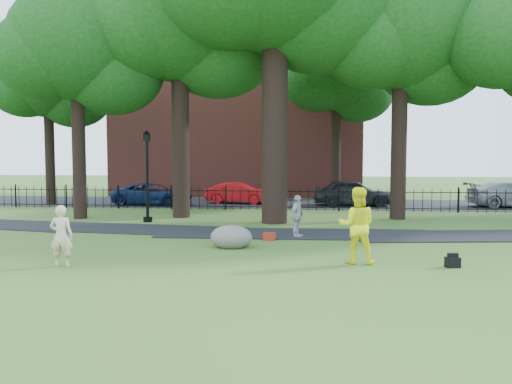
# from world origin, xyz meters

# --- Properties ---
(ground) EXTENTS (120.00, 120.00, 0.00)m
(ground) POSITION_xyz_m (0.00, 0.00, 0.00)
(ground) COLOR #355B1F
(ground) RESTS_ON ground
(footpath) EXTENTS (36.07, 3.85, 0.03)m
(footpath) POSITION_xyz_m (1.00, 3.90, 0.00)
(footpath) COLOR black
(footpath) RESTS_ON ground
(street) EXTENTS (80.00, 7.00, 0.02)m
(street) POSITION_xyz_m (0.00, 16.00, 0.00)
(street) COLOR black
(street) RESTS_ON ground
(iron_fence) EXTENTS (44.00, 0.04, 1.20)m
(iron_fence) POSITION_xyz_m (0.00, 12.00, 0.60)
(iron_fence) COLOR black
(iron_fence) RESTS_ON ground
(brick_building) EXTENTS (18.00, 8.00, 12.00)m
(brick_building) POSITION_xyz_m (-4.00, 24.00, 6.00)
(brick_building) COLOR brown
(brick_building) RESTS_ON ground
(tree_row) EXTENTS (26.82, 7.96, 12.42)m
(tree_row) POSITION_xyz_m (0.52, 8.40, 8.15)
(tree_row) COLOR black
(tree_row) RESTS_ON ground
(woman) EXTENTS (0.63, 0.46, 1.59)m
(woman) POSITION_xyz_m (-4.81, -2.17, 0.80)
(woman) COLOR beige
(woman) RESTS_ON ground
(man) EXTENTS (1.03, 0.83, 2.03)m
(man) POSITION_xyz_m (2.80, -0.94, 1.02)
(man) COLOR #FFF915
(man) RESTS_ON ground
(pedestrian) EXTENTS (0.68, 0.95, 1.50)m
(pedestrian) POSITION_xyz_m (1.09, 3.19, 0.75)
(pedestrian) COLOR #AFAFB4
(pedestrian) RESTS_ON ground
(boulder) EXTENTS (1.46, 1.20, 0.77)m
(boulder) POSITION_xyz_m (-0.89, 0.97, 0.38)
(boulder) COLOR slate
(boulder) RESTS_ON ground
(lamppost) EXTENTS (0.39, 0.39, 3.98)m
(lamppost) POSITION_xyz_m (-5.51, 6.65, 1.95)
(lamppost) COLOR black
(lamppost) RESTS_ON ground
(backpack) EXTENTS (0.38, 0.26, 0.27)m
(backpack) POSITION_xyz_m (5.20, -1.18, 0.13)
(backpack) COLOR black
(backpack) RESTS_ON ground
(red_bag) EXTENTS (0.43, 0.31, 0.27)m
(red_bag) POSITION_xyz_m (0.18, 2.41, 0.13)
(red_bag) COLOR #9D2616
(red_bag) RESTS_ON ground
(red_sedan) EXTENTS (4.09, 1.90, 1.30)m
(red_sedan) POSITION_xyz_m (-2.80, 15.50, 0.65)
(red_sedan) COLOR #B10D11
(red_sedan) RESTS_ON ground
(navy_van) EXTENTS (4.67, 2.22, 1.29)m
(navy_van) POSITION_xyz_m (-7.68, 13.97, 0.64)
(navy_van) COLOR #0E1F49
(navy_van) RESTS_ON ground
(grey_car) EXTENTS (4.50, 1.82, 1.53)m
(grey_car) POSITION_xyz_m (3.95, 14.93, 0.77)
(grey_car) COLOR black
(grey_car) RESTS_ON ground
(silver_car) EXTENTS (5.10, 2.43, 1.43)m
(silver_car) POSITION_xyz_m (12.79, 15.08, 0.72)
(silver_car) COLOR gray
(silver_car) RESTS_ON ground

